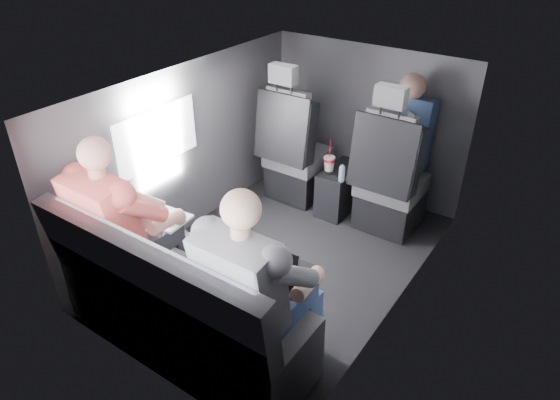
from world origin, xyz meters
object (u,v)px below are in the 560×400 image
Objects in this scene: rear_bench at (180,310)px; passenger_rear_right at (258,289)px; laptop_white at (157,216)px; passenger_front_right at (406,134)px; front_seat_right at (389,185)px; water_bottle at (342,174)px; laptop_black at (276,269)px; center_console at (340,189)px; front_seat_left at (294,157)px; passenger_rear_left at (125,226)px; soda_cup at (329,163)px.

passenger_rear_right is (0.50, 0.09, 0.34)m from rear_bench.
passenger_front_right is (0.89, 1.85, 0.12)m from laptop_white.
passenger_rear_right is (0.05, -1.81, 0.25)m from front_seat_right.
laptop_white is (-0.55, -1.45, 0.17)m from water_bottle.
laptop_black is 0.48× the size of passenger_front_right.
laptop_black is (0.48, -1.65, 0.44)m from center_console.
front_seat_left is 0.90m from front_seat_right.
laptop_black is 0.19m from passenger_rear_right.
front_seat_right is at bearing -87.52° from passenger_front_right.
center_console is 0.38× the size of passenger_rear_left.
passenger_front_right is (0.89, 0.26, 0.35)m from front_seat_left.
front_seat_left is 3.28× the size of laptop_black.
front_seat_right is at bearing 22.78° from water_bottle.
laptop_white is at bearing 178.95° from laptop_black.
front_seat_right is 2.64× the size of center_console.
front_seat_left is 1.57× the size of passenger_front_right.
water_bottle is at bearing 69.17° from laptop_white.
front_seat_right is at bearing 91.62° from passenger_rear_right.
passenger_rear_right reaches higher than rear_bench.
passenger_front_right is (0.44, 0.22, 0.55)m from center_console.
passenger_rear_right is at bearing -74.82° from center_console.
rear_bench reaches higher than center_console.
passenger_front_right is at bearing 78.51° from rear_bench.
rear_bench is 0.61m from passenger_rear_left.
rear_bench is 4.15× the size of laptop_black.
laptop_white is (-0.90, -1.60, 0.23)m from front_seat_right.
laptop_black is 0.30× the size of passenger_rear_right.
passenger_front_right reaches higher than center_console.
passenger_front_right is (0.94, 2.07, 0.10)m from passenger_rear_left.
front_seat_left reaches higher than soda_cup.
center_console is at bearing 90.00° from rear_bench.
passenger_rear_right is (0.95, -1.81, 0.25)m from front_seat_left.
passenger_rear_left is at bearing -109.99° from water_bottle.
passenger_front_right reaches higher than soda_cup.
water_bottle is at bearing -129.92° from passenger_front_right.
front_seat_left is at bearing 165.03° from water_bottle.
passenger_rear_right is at bearing -76.42° from water_bottle.
water_bottle is at bearing -14.97° from front_seat_left.
passenger_rear_right reaches higher than front_seat_right.
front_seat_left is at bearing -174.93° from center_console.
laptop_white is at bearing -103.97° from soda_cup.
rear_bench is (-0.45, -1.90, -0.09)m from front_seat_right.
front_seat_right reaches higher than rear_bench.
front_seat_left reaches higher than center_console.
soda_cup is 1.66m from laptop_black.
laptop_white is 2.06m from passenger_front_right.
passenger_rear_left is (-0.50, 0.09, 0.34)m from rear_bench.
passenger_rear_left is 1.57× the size of passenger_front_right.
front_seat_left is 0.99m from passenger_front_right.
laptop_white is at bearing -115.64° from passenger_front_right.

